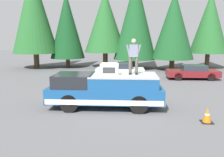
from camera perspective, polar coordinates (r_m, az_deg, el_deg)
The scene contains 13 objects.
ground_plane at distance 11.84m, azimuth 1.14°, elevation -6.72°, with size 90.00×90.00×0.00m, color #565659.
pickup_truck at distance 11.46m, azimuth -1.61°, elevation -2.78°, with size 2.01×5.54×1.65m.
compressor_unit at distance 11.07m, azimuth -0.63°, elevation 2.32°, with size 0.65×0.84×0.56m.
person_on_truck_bed at distance 11.22m, azimuth 5.26°, elevation 5.59°, with size 0.29×0.72×1.69m.
parked_car_maroon at distance 20.14m, azimuth 19.01°, elevation 1.49°, with size 1.64×4.10×1.16m.
parked_car_white at distance 20.22m, azimuth 2.02°, elevation 2.09°, with size 1.64×4.10×1.16m.
traffic_cone at distance 10.34m, azimuth 22.15°, elevation -8.37°, with size 0.47×0.47×0.62m.
conifer_far_left at distance 27.52m, azimuth 22.70°, elevation 12.39°, with size 3.93×3.93×8.07m.
conifer_left at distance 24.97m, azimuth 14.75°, elevation 12.40°, with size 4.24×4.24×7.91m.
conifer_center_left at distance 25.46m, azimuth 5.71°, elevation 14.42°, with size 4.52×4.52×9.63m.
conifer_center_right at distance 26.41m, azimuth -1.69°, elevation 13.65°, with size 4.56×4.56×8.35m.
conifer_right at distance 26.74m, azimuth -10.94°, elevation 12.54°, with size 3.77×3.77×8.17m.
conifer_far_right at distance 27.05m, azimuth -18.50°, elevation 15.26°, with size 4.76×4.76×10.47m.
Camera 1 is at (-11.31, -0.42, 3.46)m, focal length 37.59 mm.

